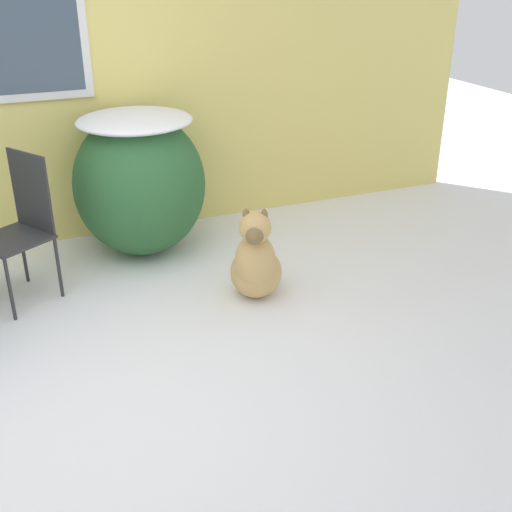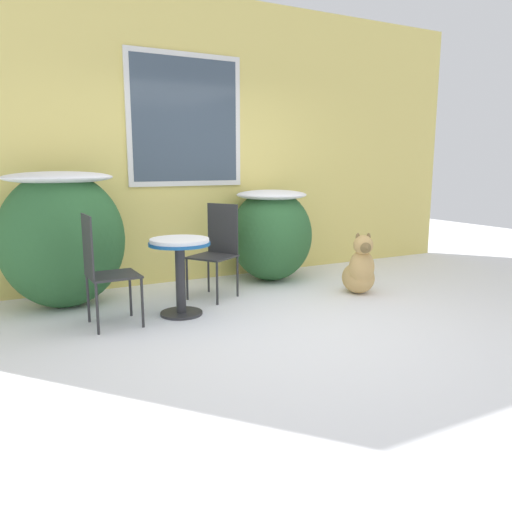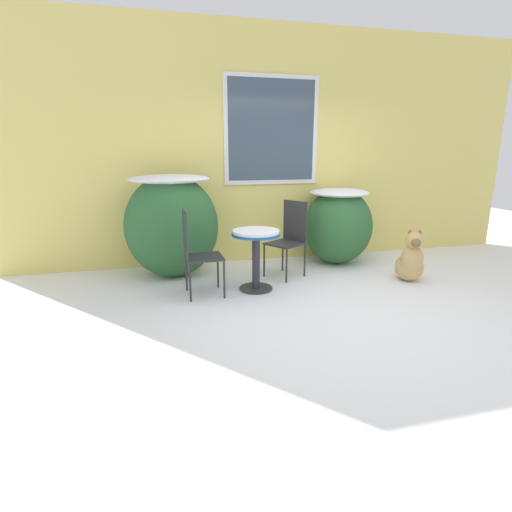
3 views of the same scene
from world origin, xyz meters
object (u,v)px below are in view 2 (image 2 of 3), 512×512
patio_chair_far_side (103,267)px  dog (360,271)px  patio_table (180,259)px  patio_chair_near_table (217,247)px

patio_chair_far_side → dog: size_ratio=1.44×
patio_table → patio_chair_far_side: (-0.72, -0.02, -0.01)m
dog → patio_table: bearing=-160.5°
patio_chair_near_table → dog: patio_chair_near_table is taller
patio_chair_near_table → patio_chair_far_side: (-1.29, -0.48, 0.00)m
patio_chair_far_side → dog: (2.74, -0.16, -0.28)m
patio_chair_far_side → dog: bearing=-95.0°
patio_chair_near_table → patio_chair_far_side: same height
patio_table → patio_chair_near_table: 0.74m
dog → patio_chair_near_table: bearing=-179.3°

